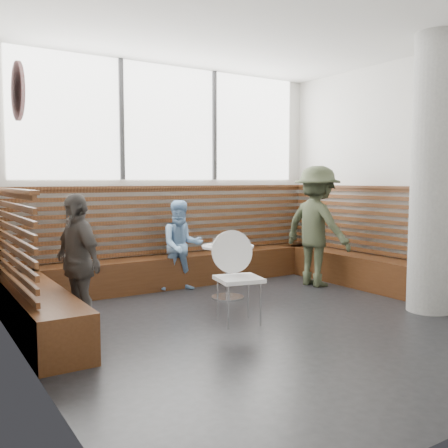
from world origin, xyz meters
TOP-DOWN VIEW (x-y plane):
  - room at (0.00, 0.00)m, footprint 5.00×5.00m
  - booth at (0.00, 1.77)m, footprint 5.00×2.50m
  - concrete_column at (1.85, -0.60)m, footprint 0.50×0.50m
  - wall_art at (-2.46, 0.40)m, footprint 0.03×0.50m
  - cafe_table at (0.19, 1.21)m, footprint 0.68×0.68m
  - cafe_chair at (-0.34, 0.24)m, footprint 0.48×0.47m
  - adult_man at (1.72, 1.19)m, footprint 0.77×1.19m
  - child_back at (-0.10, 1.96)m, footprint 0.71×0.60m
  - child_left at (-1.87, 0.85)m, footprint 0.49×0.87m
  - plate_near at (0.05, 1.26)m, footprint 0.21×0.21m
  - plate_far at (0.30, 1.35)m, footprint 0.20×0.20m
  - glass_left at (-0.01, 1.19)m, footprint 0.07×0.07m
  - glass_mid at (0.28, 1.15)m, footprint 0.07×0.07m
  - glass_right at (0.39, 1.23)m, footprint 0.07×0.07m
  - menu_card at (0.20, 1.06)m, footprint 0.25×0.21m

SIDE VIEW (x-z plane):
  - booth at x=0.00m, z-range -0.31..1.13m
  - cafe_table at x=0.19m, z-range 0.15..0.85m
  - cafe_chair at x=-0.34m, z-range 0.09..1.08m
  - child_back at x=-0.10m, z-range 0.00..1.26m
  - menu_card at x=0.20m, z-range 0.70..0.70m
  - plate_far at x=0.30m, z-range 0.70..0.71m
  - plate_near at x=0.05m, z-range 0.70..0.71m
  - child_left at x=-1.87m, z-range 0.00..1.41m
  - glass_right at x=0.39m, z-range 0.70..0.80m
  - glass_left at x=-0.01m, z-range 0.70..0.80m
  - glass_mid at x=0.28m, z-range 0.70..0.81m
  - adult_man at x=1.72m, z-range 0.00..1.75m
  - concrete_column at x=1.85m, z-range 0.00..3.20m
  - room at x=0.00m, z-range 0.00..3.20m
  - wall_art at x=-2.46m, z-range 2.05..2.55m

